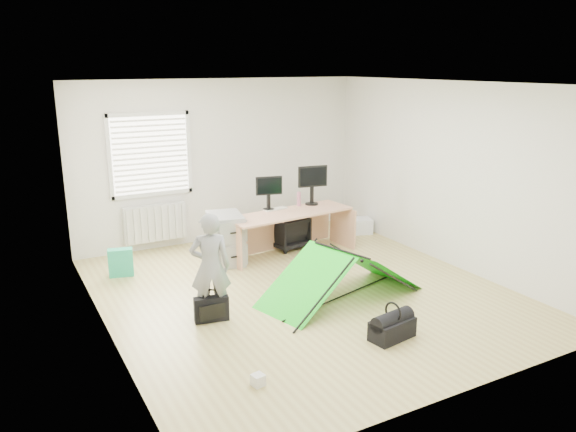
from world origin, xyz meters
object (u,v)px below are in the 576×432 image
filing_cabinet (225,239)px  duffel_bag (392,329)px  storage_crate (358,226)px  monitor_left (268,198)px  kite (341,274)px  monitor_right (312,190)px  desk (290,234)px  thermos (299,199)px  laptop_bag (211,309)px  office_chair (287,232)px  person (210,267)px

filing_cabinet → duffel_bag: 3.24m
storage_crate → duffel_bag: 3.99m
monitor_left → kite: 2.17m
filing_cabinet → kite: size_ratio=0.36×
monitor_right → kite: size_ratio=0.24×
desk → duffel_bag: (-0.37, -3.01, -0.23)m
thermos → laptop_bag: 3.06m
office_chair → person: (-2.05, -1.91, 0.38)m
desk → kite: size_ratio=0.98×
monitor_left → laptop_bag: 2.69m
person → duffel_bag: 2.18m
storage_crate → duffel_bag: (-2.00, -3.46, -0.02)m
desk → monitor_right: 0.85m
monitor_left → duffel_bag: monitor_left is taller
thermos → storage_crate: 1.48m
desk → storage_crate: (1.64, 0.45, -0.22)m
desk → office_chair: size_ratio=3.48×
laptop_bag → kite: bearing=5.8°
monitor_right → office_chair: bearing=-179.0°
person → kite: bearing=-170.5°
desk → filing_cabinet: filing_cabinet is taller
filing_cabinet → person: size_ratio=0.58×
thermos → person: person is taller
desk → office_chair: bearing=62.4°
thermos → storage_crate: thermos is taller
thermos → person: (-2.25, -1.87, -0.16)m
duffel_bag → person: bearing=128.0°
office_chair → storage_crate: bearing=173.5°
person → storage_crate: bearing=-132.8°
person → laptop_bag: person is taller
monitor_left → monitor_right: bearing=12.6°
monitor_right → desk: bearing=-145.2°
storage_crate → person: bearing=-150.3°
office_chair → storage_crate: office_chair is taller
thermos → kite: (-0.57, -2.10, -0.49)m
filing_cabinet → duffel_bag: bearing=-66.9°
person → laptop_bag: (-0.03, -0.07, -0.50)m
monitor_right → kite: monitor_right is taller
office_chair → filing_cabinet: bearing=-1.9°
filing_cabinet → kite: 2.11m
monitor_right → storage_crate: 1.35m
thermos → person: bearing=-140.3°
laptop_bag → duffel_bag: size_ratio=0.78×
laptop_bag → duffel_bag: bearing=-29.3°
filing_cabinet → office_chair: 1.18m
monitor_left → laptop_bag: monitor_left is taller
desk → person: 2.50m
monitor_right → filing_cabinet: bearing=-166.6°
desk → laptop_bag: bearing=-145.9°
filing_cabinet → office_chair: filing_cabinet is taller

